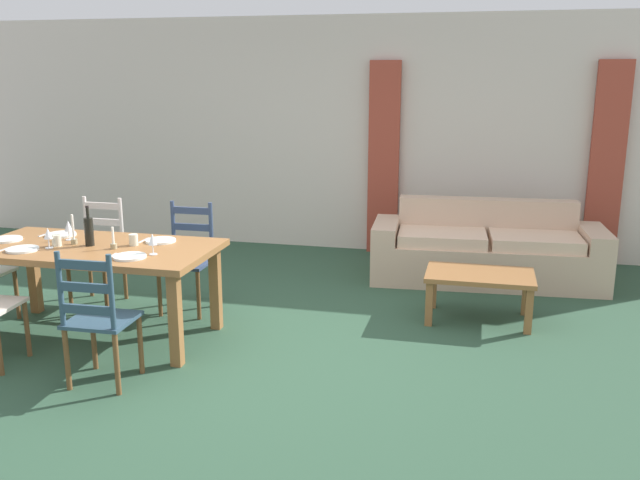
{
  "coord_description": "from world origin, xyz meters",
  "views": [
    {
      "loc": [
        1.68,
        -4.61,
        2.07
      ],
      "look_at": [
        0.43,
        0.59,
        0.75
      ],
      "focal_mm": 38.27,
      "sensor_mm": 36.0,
      "label": 1
    }
  ],
  "objects": [
    {
      "name": "ground_plane",
      "position": [
        0.0,
        0.0,
        -0.01
      ],
      "size": [
        9.6,
        9.6,
        0.02
      ],
      "primitive_type": "cube",
      "color": "#2C4B36"
    },
    {
      "name": "wall_far",
      "position": [
        0.0,
        3.3,
        1.35
      ],
      "size": [
        9.6,
        0.16,
        2.7
      ],
      "primitive_type": "cube",
      "color": "beige",
      "rests_on": "ground_plane"
    },
    {
      "name": "curtain_panel_left",
      "position": [
        0.57,
        3.16,
        1.1
      ],
      "size": [
        0.35,
        0.08,
        2.2
      ],
      "primitive_type": "cube",
      "color": "#A2402F",
      "rests_on": "ground_plane"
    },
    {
      "name": "curtain_panel_right",
      "position": [
        2.97,
        3.16,
        1.1
      ],
      "size": [
        0.35,
        0.08,
        2.2
      ],
      "primitive_type": "cube",
      "color": "#A2402F",
      "rests_on": "ground_plane"
    },
    {
      "name": "dining_table",
      "position": [
        -1.25,
        -0.01,
        0.66
      ],
      "size": [
        1.9,
        0.96,
        0.75
      ],
      "color": "#915F33",
      "rests_on": "ground_plane"
    },
    {
      "name": "dining_chair_near_right",
      "position": [
        -0.76,
        -0.8,
        0.48
      ],
      "size": [
        0.43,
        0.41,
        0.96
      ],
      "color": "#2D4758",
      "rests_on": "ground_plane"
    },
    {
      "name": "dining_chair_far_left",
      "position": [
        -1.69,
        0.77,
        0.48
      ],
      "size": [
        0.42,
        0.4,
        0.96
      ],
      "color": "beige",
      "rests_on": "ground_plane"
    },
    {
      "name": "dining_chair_far_right",
      "position": [
        -0.8,
        0.75,
        0.48
      ],
      "size": [
        0.42,
        0.4,
        0.96
      ],
      "color": "navy",
      "rests_on": "ground_plane"
    },
    {
      "name": "dinner_plate_near_left",
      "position": [
        -1.7,
        -0.26,
        0.76
      ],
      "size": [
        0.24,
        0.24,
        0.02
      ],
      "primitive_type": "cylinder",
      "color": "white",
      "rests_on": "dining_table"
    },
    {
      "name": "fork_near_left",
      "position": [
        -1.85,
        -0.26,
        0.75
      ],
      "size": [
        0.03,
        0.17,
        0.01
      ],
      "primitive_type": "cube",
      "rotation": [
        0.0,
        0.0,
        -0.1
      ],
      "color": "silver",
      "rests_on": "dining_table"
    },
    {
      "name": "dinner_plate_near_right",
      "position": [
        -0.8,
        -0.26,
        0.76
      ],
      "size": [
        0.24,
        0.24,
        0.02
      ],
      "primitive_type": "cylinder",
      "color": "white",
      "rests_on": "dining_table"
    },
    {
      "name": "fork_near_right",
      "position": [
        -0.95,
        -0.26,
        0.75
      ],
      "size": [
        0.03,
        0.17,
        0.01
      ],
      "primitive_type": "cube",
      "rotation": [
        0.0,
        0.0,
        0.09
      ],
      "color": "silver",
      "rests_on": "dining_table"
    },
    {
      "name": "dinner_plate_far_left",
      "position": [
        -1.7,
        0.24,
        0.76
      ],
      "size": [
        0.24,
        0.24,
        0.02
      ],
      "primitive_type": "cylinder",
      "color": "white",
      "rests_on": "dining_table"
    },
    {
      "name": "fork_far_left",
      "position": [
        -1.85,
        0.24,
        0.75
      ],
      "size": [
        0.03,
        0.17,
        0.01
      ],
      "primitive_type": "cube",
      "rotation": [
        0.0,
        0.0,
        -0.07
      ],
      "color": "silver",
      "rests_on": "dining_table"
    },
    {
      "name": "dinner_plate_far_right",
      "position": [
        -0.8,
        0.24,
        0.76
      ],
      "size": [
        0.24,
        0.24,
        0.02
      ],
      "primitive_type": "cylinder",
      "color": "white",
      "rests_on": "dining_table"
    },
    {
      "name": "fork_far_right",
      "position": [
        -0.95,
        0.24,
        0.75
      ],
      "size": [
        0.02,
        0.17,
        0.01
      ],
      "primitive_type": "cube",
      "rotation": [
        0.0,
        0.0,
        -0.01
      ],
      "color": "silver",
      "rests_on": "dining_table"
    },
    {
      "name": "dinner_plate_head_west",
      "position": [
        -2.03,
        -0.01,
        0.76
      ],
      "size": [
        0.24,
        0.24,
        0.02
      ],
      "primitive_type": "cylinder",
      "color": "white",
      "rests_on": "dining_table"
    },
    {
      "name": "wine_bottle",
      "position": [
        -1.28,
        0.0,
        0.87
      ],
      "size": [
        0.07,
        0.07,
        0.32
      ],
      "color": "black",
      "rests_on": "dining_table"
    },
    {
      "name": "wine_glass_near_left",
      "position": [
        -1.54,
        -0.15,
        0.86
      ],
      "size": [
        0.06,
        0.06,
        0.16
      ],
      "color": "white",
      "rests_on": "dining_table"
    },
    {
      "name": "wine_glass_near_right",
      "position": [
        -0.67,
        -0.13,
        0.86
      ],
      "size": [
        0.06,
        0.06,
        0.16
      ],
      "color": "white",
      "rests_on": "dining_table"
    },
    {
      "name": "wine_glass_far_left",
      "position": [
        -1.54,
        0.12,
        0.86
      ],
      "size": [
        0.06,
        0.06,
        0.16
      ],
      "color": "white",
      "rests_on": "dining_table"
    },
    {
      "name": "coffee_cup_primary",
      "position": [
        -0.95,
        0.08,
        0.8
      ],
      "size": [
        0.07,
        0.07,
        0.09
      ],
      "primitive_type": "cylinder",
      "color": "beige",
      "rests_on": "dining_table"
    },
    {
      "name": "coffee_cup_secondary",
      "position": [
        -1.52,
        -0.08,
        0.8
      ],
      "size": [
        0.07,
        0.07,
        0.09
      ],
      "primitive_type": "cylinder",
      "color": "beige",
      "rests_on": "dining_table"
    },
    {
      "name": "candle_tall",
      "position": [
        -1.43,
        0.01,
        0.82
      ],
      "size": [
        0.05,
        0.05,
        0.24
      ],
      "color": "#998C66",
      "rests_on": "dining_table"
    },
    {
      "name": "candle_short",
      "position": [
        -1.05,
        -0.05,
        0.8
      ],
      "size": [
        0.05,
        0.05,
        0.17
      ],
      "color": "#998C66",
      "rests_on": "dining_table"
    },
    {
      "name": "couch",
      "position": [
        1.77,
        2.29,
        0.29
      ],
      "size": [
        2.33,
        0.94,
        0.8
      ],
      "color": "#CAA88C",
      "rests_on": "ground_plane"
    },
    {
      "name": "coffee_table",
      "position": [
        1.71,
        1.08,
        0.36
      ],
      "size": [
        0.9,
        0.56,
        0.42
      ],
      "color": "#915F33",
      "rests_on": "ground_plane"
    }
  ]
}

